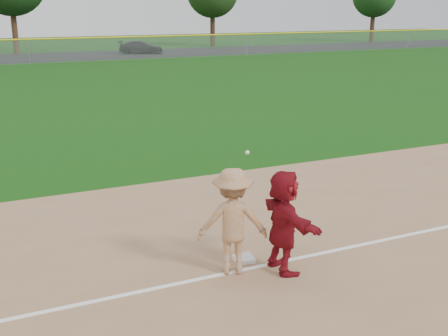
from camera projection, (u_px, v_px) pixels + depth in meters
name	position (u px, v px, depth m)	size (l,w,h in m)	color
ground	(255.00, 248.00, 11.36)	(160.00, 160.00, 0.00)	#13440D
foul_line	(274.00, 263.00, 10.66)	(60.00, 0.10, 0.01)	white
parking_asphalt	(23.00, 58.00, 51.51)	(120.00, 10.00, 0.01)	black
first_base	(244.00, 259.00, 10.76)	(0.37, 0.37, 0.08)	white
base_runner	(284.00, 221.00, 10.13)	(1.79, 0.57, 1.93)	maroon
car_right	(141.00, 47.00, 55.80)	(1.76, 4.33, 1.26)	black
first_base_play	(233.00, 221.00, 10.07)	(1.45, 1.14, 2.15)	#959597
outfield_fence	(28.00, 40.00, 45.72)	(110.00, 0.12, 110.00)	#999EA0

